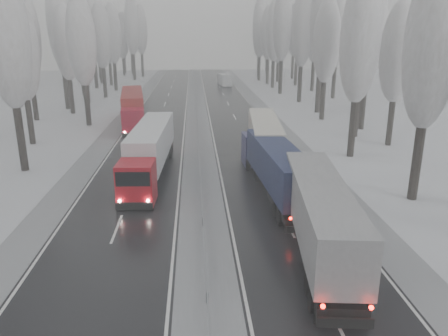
{
  "coord_description": "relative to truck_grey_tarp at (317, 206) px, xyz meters",
  "views": [
    {
      "loc": [
        -0.41,
        -12.56,
        11.41
      ],
      "look_at": [
        1.62,
        16.94,
        2.2
      ],
      "focal_mm": 35.0,
      "sensor_mm": 36.0,
      "label": 1
    }
  ],
  "objects": [
    {
      "name": "tree_28",
      "position": [
        10.16,
        62.77,
        10.32
      ],
      "size": [
        3.6,
        3.6,
        19.62
      ],
      "color": "black",
      "rests_on": "ground"
    },
    {
      "name": "tree_22",
      "position": [
        10.85,
        36.41,
        7.92
      ],
      "size": [
        3.6,
        3.6,
        15.86
      ],
      "color": "black",
      "rests_on": "ground"
    },
    {
      "name": "tree_64",
      "position": [
        -24.44,
        43.53,
        7.64
      ],
      "size": [
        3.6,
        3.6,
        15.42
      ],
      "color": "black",
      "rests_on": "ground"
    },
    {
      "name": "tree_72",
      "position": [
        -25.11,
        79.35,
        7.44
      ],
      "size": [
        3.6,
        3.6,
        15.11
      ],
      "color": "black",
      "rests_on": "ground"
    },
    {
      "name": "tree_38",
      "position": [
        12.55,
        107.54,
        9.27
      ],
      "size": [
        3.6,
        3.6,
        17.97
      ],
      "color": "black",
      "rests_on": "ground"
    },
    {
      "name": "median_guardrail",
      "position": [
        -6.18,
        20.8,
        -1.72
      ],
      "size": [
        0.12,
        200.0,
        0.76
      ],
      "color": "slate",
      "rests_on": "ground"
    },
    {
      "name": "tree_35",
      "position": [
        18.77,
        91.13,
        9.45
      ],
      "size": [
        3.6,
        3.6,
        18.25
      ],
      "color": "black",
      "rests_on": "ground"
    },
    {
      "name": "tree_71",
      "position": [
        -27.26,
        74.0,
        10.31
      ],
      "size": [
        3.6,
        3.6,
        19.61
      ],
      "color": "black",
      "rests_on": "ground"
    },
    {
      "name": "tree_69",
      "position": [
        -27.6,
        63.92,
        10.14
      ],
      "size": [
        3.6,
        3.6,
        19.35
      ],
      "color": "black",
      "rests_on": "ground"
    },
    {
      "name": "tree_63",
      "position": [
        -28.03,
        38.54,
        8.57
      ],
      "size": [
        3.6,
        3.6,
        16.88
      ],
      "color": "black",
      "rests_on": "ground"
    },
    {
      "name": "tree_77",
      "position": [
        -25.84,
        103.53,
        6.94
      ],
      "size": [
        3.6,
        3.6,
        14.32
      ],
      "color": "black",
      "rests_on": "ground"
    },
    {
      "name": "tree_66",
      "position": [
        -24.33,
        53.16,
        7.52
      ],
      "size": [
        3.6,
        3.6,
        15.23
      ],
      "color": "black",
      "rests_on": "ground"
    },
    {
      "name": "tree_21",
      "position": [
        13.95,
        29.98,
        9.68
      ],
      "size": [
        3.6,
        3.6,
        18.62
      ],
      "color": "black",
      "rests_on": "ground"
    },
    {
      "name": "tree_75",
      "position": [
        -30.37,
        94.14,
        9.67
      ],
      "size": [
        3.6,
        3.6,
        18.6
      ],
      "color": "black",
      "rests_on": "ground"
    },
    {
      "name": "carriageway_left",
      "position": [
        -11.43,
        20.81,
        -2.31
      ],
      "size": [
        7.5,
        200.0,
        0.03
      ],
      "primitive_type": "cube",
      "color": "black",
      "rests_on": "ground"
    },
    {
      "name": "tree_36",
      "position": [
        10.86,
        96.97,
        10.7
      ],
      "size": [
        3.6,
        3.6,
        20.23
      ],
      "color": "black",
      "rests_on": "ground"
    },
    {
      "name": "tree_20",
      "position": [
        11.72,
        25.98,
        7.82
      ],
      "size": [
        3.6,
        3.6,
        15.71
      ],
      "color": "black",
      "rests_on": "ground"
    },
    {
      "name": "tree_30",
      "position": [
        10.39,
        72.52,
        9.2
      ],
      "size": [
        3.6,
        3.6,
        17.86
      ],
      "color": "black",
      "rests_on": "ground"
    },
    {
      "name": "tree_31",
      "position": [
        16.3,
        76.52,
        9.65
      ],
      "size": [
        3.6,
        3.6,
        18.58
      ],
      "color": "black",
      "rests_on": "ground"
    },
    {
      "name": "tree_67",
      "position": [
        -25.72,
        57.16,
        8.71
      ],
      "size": [
        3.6,
        3.6,
        17.09
      ],
      "color": "black",
      "rests_on": "ground"
    },
    {
      "name": "carriageway_right",
      "position": [
        -0.93,
        20.81,
        -2.31
      ],
      "size": [
        7.5,
        200.0,
        0.03
      ],
      "primitive_type": "cube",
      "color": "black",
      "rests_on": "ground"
    },
    {
      "name": "tree_37",
      "position": [
        17.84,
        100.97,
        8.24
      ],
      "size": [
        3.6,
        3.6,
        16.37
      ],
      "color": "black",
      "rests_on": "ground"
    },
    {
      "name": "truck_red_white",
      "position": [
        -10.27,
        13.37,
        0.01
      ],
      "size": [
        3.23,
        15.69,
        4.0
      ],
      "rotation": [
        0.0,
        0.0,
        -0.05
      ],
      "color": "#A70914",
      "rests_on": "ground"
    },
    {
      "name": "tree_58",
      "position": [
        -21.3,
        15.38,
        8.78
      ],
      "size": [
        3.6,
        3.6,
        17.21
      ],
      "color": "black",
      "rests_on": "ground"
    },
    {
      "name": "tree_73",
      "position": [
        -27.99,
        83.35,
        8.79
      ],
      "size": [
        3.6,
        3.6,
        17.22
      ],
      "color": "black",
      "rests_on": "ground"
    },
    {
      "name": "tree_79",
      "position": [
        -26.51,
        110.12,
        8.69
      ],
      "size": [
        3.6,
        3.6,
        17.07
      ],
      "color": "black",
      "rests_on": "ground"
    },
    {
      "name": "truck_cream_box",
      "position": [
        -0.11,
        17.89,
        -0.05
      ],
      "size": [
        3.73,
        15.31,
        3.9
      ],
      "rotation": [
        0.0,
        0.0,
        -0.09
      ],
      "color": "beige",
      "rests_on": "ground"
    },
    {
      "name": "tree_18",
      "position": [
        8.33,
        17.85,
        8.38
      ],
      "size": [
        3.6,
        3.6,
        16.58
      ],
      "color": "black",
      "rests_on": "ground"
    },
    {
      "name": "tree_34",
      "position": [
        9.56,
        87.13,
        9.05
      ],
      "size": [
        3.6,
        3.6,
        17.63
      ],
      "color": "black",
      "rests_on": "ground"
    },
    {
      "name": "shoulder_left",
      "position": [
        -16.38,
        20.81,
        -2.3
      ],
      "size": [
        2.4,
        200.0,
        0.04
      ],
      "primitive_type": "cube",
      "color": "#9A9CA2",
      "rests_on": "ground"
    },
    {
      "name": "truck_grey_tarp",
      "position": [
        0.0,
        0.0,
        0.0
      ],
      "size": [
        4.15,
        15.64,
        3.98
      ],
      "rotation": [
        0.0,
        0.0,
        -0.11
      ],
      "color": "#47464B",
      "rests_on": "ground"
    },
    {
      "name": "tree_25",
      "position": [
        18.64,
        45.83,
        10.2
      ],
      "size": [
        3.6,
        3.6,
        19.44
      ],
      "color": "black",
      "rests_on": "ground"
    },
    {
      "name": "tree_70",
      "position": [
        -22.5,
        70.0,
        8.71
      ],
      "size": [
        3.6,
        3.6,
        17.09
      ],
      "color": "black",
      "rests_on": "ground"
    },
    {
      "name": "tree_32",
      "position": [
        10.45,
        80.03,
        8.86
      ],
      "size": [
        3.6,
        3.6,
        17.33
      ],
      "color": "black",
      "rests_on": "ground"
    },
    {
      "name": "tree_62",
      "position": [
        -20.12,
        34.54,
        8.04
      ],
      "size": [
        3.6,
        3.6,
        16.04
      ],
      "color": "black",
      "rests_on": "ground"
    },
    {
      "name": "tree_27",
      "position": [
        18.54,
        56.08,
        9.04
      ],
      "size": [
        3.6,
        3.6,
        17.62
      ],
      "color": "black",
      "rests_on": "ground"
    },
    {
      "name": "tree_68",
      "position": [
        -22.76,
        59.92,
        8.43
      ],
      "size": [
        3.6,
        3.6,
        16.65
      ],
      "color": "black",
      "rests_on": "ground"
    },
    {
      "name": "tree_23",
      "position": [
        17.13,
        40.41,
        6.45
      ],
      "size": [
        3.6,
        3.6,
        13.55
      ],
      "color": "black",
      "rests_on": "ground"
    },
    {
      "name": "tree_16",
      "position": [
        8.86,
        6.48,
        8.35
      ],
      "size": [
        3.6,
        3.6,
        16.53
      ],
      "color": "black",
      "rests_on": "ground"
    },
    {
      "name": "truck_blue_box",
      "position": [
        -0.79,
        8.65,
        -0.12
      ],
      "size": [
        3.14,
        14.79,
        3.77
      ],
      "rotation": [
        0.0,
        0.0,
        0.06
      ],
      "color": "navy",
      "rests_on": "ground"
    },
    {
      "name": "tree_33",
      "position": [
        13.59,
        84.03,
        6.94
      ],
      "size": [
        3.6,
        3.6,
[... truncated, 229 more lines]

